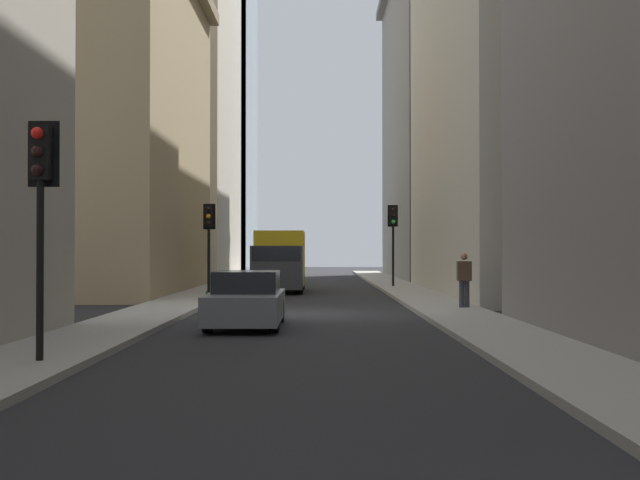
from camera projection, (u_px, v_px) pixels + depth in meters
name	position (u px, v px, depth m)	size (l,w,h in m)	color
ground_plane	(305.00, 313.00, 24.38)	(135.00, 135.00, 0.00)	#262628
sidewalk_right	(158.00, 311.00, 24.38)	(90.00, 2.20, 0.14)	#A8A399
sidewalk_left	(451.00, 311.00, 24.39)	(90.00, 2.20, 0.14)	#A8A399
building_left_midfar	(547.00, 9.00, 35.33)	(19.48, 10.50, 25.36)	beige
building_left_far	(466.00, 100.00, 54.61)	(19.86, 10.50, 24.55)	gray
building_right_midfar	(77.00, 88.00, 36.14)	(15.63, 10.50, 18.66)	#9E8966
building_right_far	(164.00, 76.00, 56.38)	(18.37, 10.50, 28.62)	beige
delivery_truck	(280.00, 261.00, 37.20)	(6.46, 2.25, 2.84)	yellow
hatchback_grey	(246.00, 301.00, 20.06)	(4.30, 1.78, 1.42)	slate
traffic_light_foreground	(40.00, 183.00, 13.03)	(0.43, 0.52, 3.96)	black
traffic_light_midblock	(209.00, 227.00, 33.84)	(0.43, 0.52, 3.80)	black
traffic_light_far_junction	(393.00, 226.00, 40.00)	(0.43, 0.52, 4.10)	black
pedestrian	(464.00, 278.00, 25.11)	(0.26, 0.44, 1.72)	#33333D
discarded_bottle	(207.00, 295.00, 30.35)	(0.07, 0.07, 0.27)	#236033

